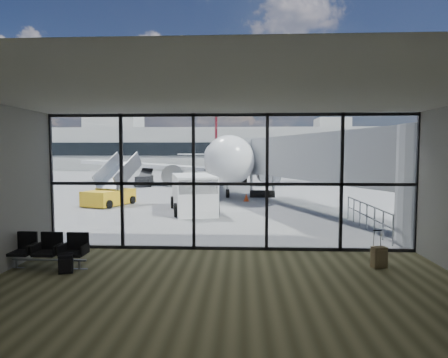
# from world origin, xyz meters

# --- Properties ---
(ground) EXTENTS (220.00, 220.00, 0.00)m
(ground) POSITION_xyz_m (0.00, 40.00, 0.00)
(ground) COLOR slate
(ground) RESTS_ON ground
(lounge_shell) EXTENTS (12.02, 8.01, 4.51)m
(lounge_shell) POSITION_xyz_m (0.00, -4.80, 2.65)
(lounge_shell) COLOR brown
(lounge_shell) RESTS_ON ground
(glass_curtain_wall) EXTENTS (12.10, 0.12, 4.50)m
(glass_curtain_wall) POSITION_xyz_m (0.00, 0.00, 2.25)
(glass_curtain_wall) COLOR white
(glass_curtain_wall) RESTS_ON ground
(jet_bridge) EXTENTS (8.00, 16.50, 4.33)m
(jet_bridge) POSITION_xyz_m (4.90, 7.07, 2.76)
(jet_bridge) COLOR #9FA2A4
(jet_bridge) RESTS_ON ground
(apron_railing) EXTENTS (0.06, 5.46, 1.11)m
(apron_railing) POSITION_xyz_m (5.60, 3.50, 0.72)
(apron_railing) COLOR gray
(apron_railing) RESTS_ON ground
(far_terminal) EXTENTS (80.00, 12.20, 11.00)m
(far_terminal) POSITION_xyz_m (-0.59, 61.97, 4.21)
(far_terminal) COLOR #A3A39F
(far_terminal) RESTS_ON ground
(tree_0) EXTENTS (4.95, 4.95, 7.12)m
(tree_0) POSITION_xyz_m (-45.00, 72.00, 4.63)
(tree_0) COLOR #382619
(tree_0) RESTS_ON ground
(tree_1) EXTENTS (5.61, 5.61, 8.07)m
(tree_1) POSITION_xyz_m (-39.00, 72.00, 5.25)
(tree_1) COLOR #382619
(tree_1) RESTS_ON ground
(tree_2) EXTENTS (6.27, 6.27, 9.03)m
(tree_2) POSITION_xyz_m (-33.00, 72.00, 5.88)
(tree_2) COLOR #382619
(tree_2) RESTS_ON ground
(tree_3) EXTENTS (4.95, 4.95, 7.12)m
(tree_3) POSITION_xyz_m (-27.00, 72.00, 4.63)
(tree_3) COLOR #382619
(tree_3) RESTS_ON ground
(tree_4) EXTENTS (5.61, 5.61, 8.07)m
(tree_4) POSITION_xyz_m (-21.00, 72.00, 5.25)
(tree_4) COLOR #382619
(tree_4) RESTS_ON ground
(tree_5) EXTENTS (6.27, 6.27, 9.03)m
(tree_5) POSITION_xyz_m (-15.00, 72.00, 5.88)
(tree_5) COLOR #382619
(tree_5) RESTS_ON ground
(seating_row) EXTENTS (2.21, 0.64, 0.98)m
(seating_row) POSITION_xyz_m (-5.00, -2.14, 0.54)
(seating_row) COLOR gray
(seating_row) RESTS_ON ground
(backpack) EXTENTS (0.42, 0.41, 0.54)m
(backpack) POSITION_xyz_m (-4.30, -2.63, 0.26)
(backpack) COLOR black
(backpack) RESTS_ON ground
(suitcase) EXTENTS (0.43, 0.35, 1.06)m
(suitcase) POSITION_xyz_m (4.21, -1.79, 0.32)
(suitcase) COLOR brown
(suitcase) RESTS_ON ground
(airliner) EXTENTS (29.32, 34.06, 8.78)m
(airliner) POSITION_xyz_m (-1.89, 27.63, 2.67)
(airliner) COLOR white
(airliner) RESTS_ON ground
(service_van) EXTENTS (3.10, 5.00, 2.02)m
(service_van) POSITION_xyz_m (-2.23, 7.93, 1.04)
(service_van) COLOR white
(service_van) RESTS_ON ground
(belt_loader) EXTENTS (1.74, 3.87, 1.74)m
(belt_loader) POSITION_xyz_m (-9.08, 23.88, 0.58)
(belt_loader) COLOR black
(belt_loader) RESTS_ON ground
(mobile_stairs) EXTENTS (2.87, 4.07, 2.61)m
(mobile_stairs) POSITION_xyz_m (-7.76, 10.50, 0.63)
(mobile_stairs) COLOR yellow
(mobile_stairs) RESTS_ON ground
(traffic_cone_b) EXTENTS (0.36, 0.36, 0.51)m
(traffic_cone_b) POSITION_xyz_m (-2.46, 13.93, 0.24)
(traffic_cone_b) COLOR orange
(traffic_cone_b) RESTS_ON ground
(traffic_cone_c) EXTENTS (0.36, 0.36, 0.51)m
(traffic_cone_c) POSITION_xyz_m (0.71, 12.77, 0.24)
(traffic_cone_c) COLOR red
(traffic_cone_c) RESTS_ON ground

